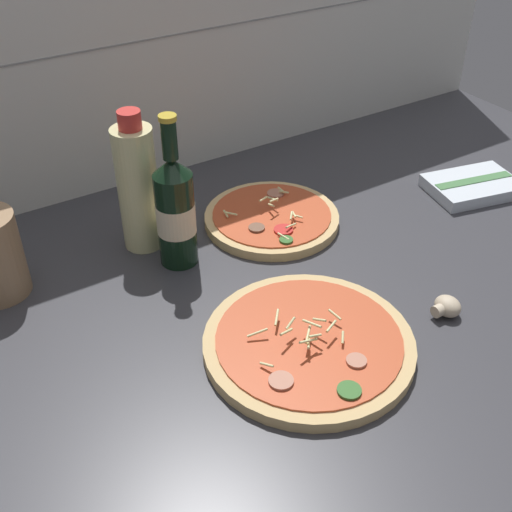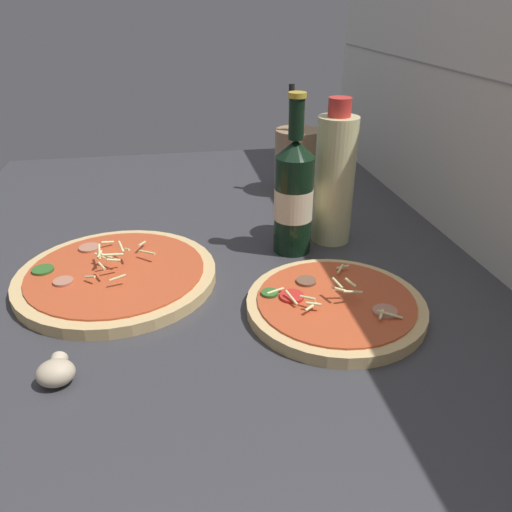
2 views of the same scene
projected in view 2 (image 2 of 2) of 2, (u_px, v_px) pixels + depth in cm
name	position (u px, v px, depth cm)	size (l,w,h in cm)	color
counter_slab	(207.00, 320.00, 69.01)	(160.00, 90.00, 2.50)	#38383D
pizza_near	(117.00, 276.00, 75.46)	(29.88, 29.88, 5.19)	tan
pizza_far	(335.00, 305.00, 68.25)	(24.44, 24.44, 5.07)	tan
beer_bottle	(294.00, 196.00, 80.92)	(6.37, 6.37, 26.02)	black
oil_bottle	(334.00, 179.00, 84.00)	(6.73, 6.73, 24.53)	beige
mushroom_left	(56.00, 372.00, 55.43)	(4.46, 4.25, 2.97)	beige
utensil_crock	(297.00, 161.00, 107.43)	(9.59, 9.59, 23.00)	#9E7A56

